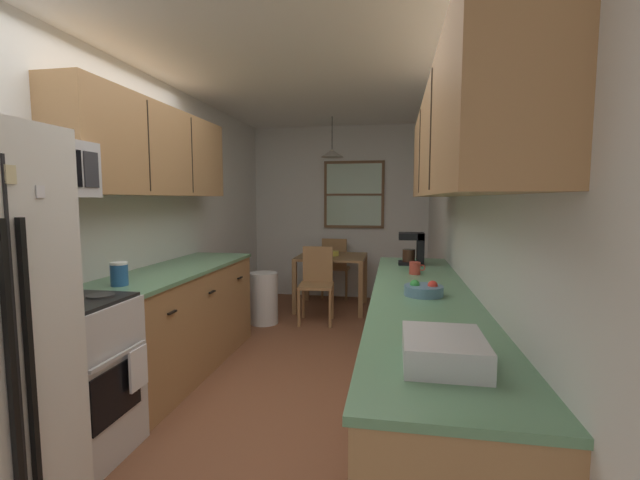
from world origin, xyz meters
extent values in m
plane|color=brown|center=(0.00, 1.00, 0.00)|extent=(12.00, 12.00, 0.00)
cube|color=silver|center=(-1.35, 1.00, 1.27)|extent=(0.10, 9.00, 2.55)
cube|color=silver|center=(1.35, 1.00, 1.27)|extent=(0.10, 9.00, 2.55)
cube|color=silver|center=(0.00, 3.65, 1.27)|extent=(4.40, 0.10, 2.55)
cube|color=white|center=(0.00, 1.00, 2.59)|extent=(4.40, 9.00, 0.08)
cube|color=black|center=(-0.59, -1.33, 0.84)|extent=(0.01, 0.01, 1.61)
cube|color=black|center=(-0.57, -1.37, 0.84)|extent=(0.02, 0.02, 1.14)
cube|color=black|center=(-0.57, -1.29, 0.84)|extent=(0.02, 0.02, 1.14)
cube|color=beige|center=(-0.59, -1.31, 1.57)|extent=(0.01, 0.05, 0.07)
cube|color=white|center=(-0.59, -1.18, 1.51)|extent=(0.01, 0.04, 0.05)
cube|color=silver|center=(-0.99, -0.66, 0.45)|extent=(0.62, 0.58, 0.90)
cube|color=black|center=(-0.67, -0.66, 0.42)|extent=(0.01, 0.41, 0.30)
cube|color=silver|center=(-0.65, -0.66, 0.63)|extent=(0.02, 0.47, 0.02)
cube|color=black|center=(-0.99, -0.66, 0.91)|extent=(0.59, 0.55, 0.02)
cube|color=silver|center=(-1.27, -0.66, 1.00)|extent=(0.06, 0.58, 0.20)
cylinder|color=#2D2D2D|center=(-1.13, -0.78, 0.93)|extent=(0.15, 0.15, 0.01)
cylinder|color=#2D2D2D|center=(-1.13, -0.53, 0.93)|extent=(0.15, 0.15, 0.01)
cylinder|color=#2D2D2D|center=(-0.85, -0.78, 0.93)|extent=(0.15, 0.15, 0.01)
cylinder|color=#2D2D2D|center=(-0.85, -0.53, 0.93)|extent=(0.15, 0.15, 0.01)
cube|color=silver|center=(-1.11, -0.66, 1.65)|extent=(0.38, 0.57, 0.32)
cube|color=black|center=(-0.92, -0.71, 1.65)|extent=(0.01, 0.34, 0.20)
cube|color=#2D2D33|center=(-0.92, -0.46, 1.65)|extent=(0.01, 0.11, 0.20)
cube|color=#A87A4C|center=(-1.00, 0.62, 0.43)|extent=(0.60, 1.94, 0.87)
cube|color=#60936B|center=(-1.00, 0.62, 0.89)|extent=(0.63, 1.96, 0.03)
cube|color=black|center=(-0.69, -0.03, 0.70)|extent=(0.02, 0.10, 0.01)
cube|color=black|center=(-0.69, 0.62, 0.70)|extent=(0.02, 0.10, 0.01)
cube|color=black|center=(-0.69, 1.26, 0.70)|extent=(0.02, 0.10, 0.01)
cube|color=#A87A4C|center=(-1.14, 0.57, 1.87)|extent=(0.32, 2.04, 0.72)
cube|color=#2D2319|center=(-0.98, 0.23, 1.87)|extent=(0.01, 0.01, 0.66)
cube|color=#2D2319|center=(-0.98, 0.90, 1.87)|extent=(0.01, 0.01, 0.66)
cube|color=#A87A4C|center=(1.00, -0.01, 0.43)|extent=(0.60, 3.11, 0.87)
cube|color=#60936B|center=(1.00, -0.01, 0.89)|extent=(0.63, 3.13, 0.03)
cube|color=black|center=(0.69, -1.26, 0.70)|extent=(0.02, 0.10, 0.01)
cube|color=black|center=(0.69, -0.63, 0.70)|extent=(0.02, 0.10, 0.01)
cube|color=black|center=(0.69, -0.01, 0.70)|extent=(0.02, 0.10, 0.01)
cube|color=black|center=(0.69, 0.61, 0.70)|extent=(0.02, 0.10, 0.01)
cube|color=black|center=(0.69, 1.23, 0.70)|extent=(0.02, 0.10, 0.01)
cube|color=#A87A4C|center=(1.14, -0.06, 1.81)|extent=(0.32, 2.81, 0.62)
cube|color=#2D2319|center=(0.98, -0.53, 1.81)|extent=(0.01, 0.01, 0.57)
cube|color=#2D2319|center=(0.98, 0.40, 1.81)|extent=(0.01, 0.01, 0.57)
cube|color=olive|center=(-0.01, 2.89, 0.71)|extent=(0.90, 0.83, 0.03)
cube|color=olive|center=(-0.43, 2.50, 0.34)|extent=(0.06, 0.06, 0.69)
cube|color=olive|center=(0.41, 2.50, 0.34)|extent=(0.06, 0.06, 0.69)
cube|color=olive|center=(-0.43, 3.28, 0.34)|extent=(0.06, 0.06, 0.69)
cube|color=olive|center=(0.41, 3.28, 0.34)|extent=(0.06, 0.06, 0.69)
cube|color=#A87A4C|center=(-0.09, 2.20, 0.45)|extent=(0.43, 0.43, 0.04)
cube|color=#A87A4C|center=(-0.11, 2.38, 0.68)|extent=(0.37, 0.06, 0.45)
cylinder|color=#A87A4C|center=(0.10, 2.03, 0.22)|extent=(0.04, 0.04, 0.43)
cylinder|color=#A87A4C|center=(-0.26, 2.00, 0.22)|extent=(0.04, 0.04, 0.43)
cylinder|color=#A87A4C|center=(0.07, 2.39, 0.22)|extent=(0.04, 0.04, 0.43)
cylinder|color=#A87A4C|center=(-0.29, 2.36, 0.22)|extent=(0.04, 0.04, 0.43)
cube|color=#A87A4C|center=(-0.04, 3.59, 0.45)|extent=(0.43, 0.43, 0.04)
cube|color=#A87A4C|center=(-0.05, 3.41, 0.68)|extent=(0.37, 0.06, 0.45)
cylinder|color=#A87A4C|center=(-0.21, 3.78, 0.22)|extent=(0.04, 0.04, 0.43)
cylinder|color=#A87A4C|center=(0.16, 3.76, 0.22)|extent=(0.04, 0.04, 0.43)
cylinder|color=#A87A4C|center=(-0.23, 3.42, 0.22)|extent=(0.04, 0.04, 0.43)
cylinder|color=#A87A4C|center=(0.13, 3.40, 0.22)|extent=(0.04, 0.04, 0.43)
cylinder|color=black|center=(-0.01, 2.89, 2.34)|extent=(0.01, 0.01, 0.42)
cone|color=#B7B2A8|center=(-0.01, 2.89, 2.08)|extent=(0.30, 0.30, 0.10)
sphere|color=white|center=(-0.01, 2.89, 2.10)|extent=(0.06, 0.06, 0.06)
cube|color=brown|center=(0.22, 3.58, 1.54)|extent=(0.89, 0.04, 0.99)
cube|color=#B2D1B7|center=(0.22, 3.56, 1.54)|extent=(0.81, 0.01, 0.91)
cube|color=brown|center=(0.22, 3.56, 1.54)|extent=(0.81, 0.02, 0.03)
cylinder|color=white|center=(-0.70, 2.06, 0.31)|extent=(0.33, 0.33, 0.61)
cylinder|color=#265999|center=(-1.00, -0.14, 0.97)|extent=(0.11, 0.11, 0.14)
cylinder|color=white|center=(-1.00, -0.14, 1.05)|extent=(0.11, 0.11, 0.02)
cube|color=white|center=(-0.64, -0.51, 0.50)|extent=(0.02, 0.16, 0.24)
cube|color=black|center=(0.96, 1.14, 0.91)|extent=(0.22, 0.18, 0.02)
cube|color=black|center=(1.04, 1.14, 1.04)|extent=(0.06, 0.18, 0.28)
cube|color=black|center=(0.96, 1.14, 1.15)|extent=(0.22, 0.18, 0.06)
cylinder|color=#331E14|center=(0.94, 1.14, 0.98)|extent=(0.11, 0.11, 0.11)
cylinder|color=#BF3F33|center=(0.97, 0.64, 0.95)|extent=(0.09, 0.09, 0.10)
torus|color=#BF3F33|center=(1.03, 0.64, 0.95)|extent=(0.05, 0.01, 0.05)
cylinder|color=#597F9E|center=(0.99, -0.08, 0.93)|extent=(0.23, 0.23, 0.06)
cylinder|color=black|center=(0.99, -0.08, 0.95)|extent=(0.19, 0.19, 0.03)
sphere|color=red|center=(1.05, -0.09, 0.96)|extent=(0.06, 0.06, 0.06)
sphere|color=green|center=(0.94, -0.08, 0.96)|extent=(0.06, 0.06, 0.06)
cube|color=silver|center=(0.99, -1.16, 0.95)|extent=(0.28, 0.34, 0.10)
cylinder|color=#E0D14C|center=(-0.01, 2.90, 0.75)|extent=(0.20, 0.20, 0.06)
camera|label=1|loc=(0.81, -2.65, 1.48)|focal=23.60mm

